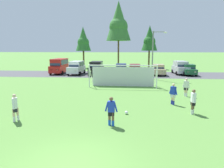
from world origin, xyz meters
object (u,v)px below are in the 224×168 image
at_px(parked_car_slot_center, 121,69).
at_px(parked_car_slot_end, 189,70).
at_px(parked_car_slot_far_left, 59,66).
at_px(parked_car_slot_center_left, 96,68).
at_px(soccer_goal, 123,75).
at_px(player_trailing_back, 111,111).
at_px(player_midfield_center, 193,102).
at_px(player_winger_right, 173,94).
at_px(parked_car_slot_left, 77,68).
at_px(street_lamp, 154,55).
at_px(player_winger_left, 186,87).
at_px(parked_car_slot_far_right, 180,67).
at_px(soccer_ball, 126,113).
at_px(player_defender_far, 15,108).
at_px(parked_car_slot_center_right, 135,69).
at_px(parked_car_slot_right, 158,70).

height_order(parked_car_slot_center, parked_car_slot_end, same).
distance_m(parked_car_slot_far_left, parked_car_slot_center_left, 6.59).
height_order(soccer_goal, player_trailing_back, soccer_goal).
xyz_separation_m(player_midfield_center, parked_car_slot_center, (-5.35, 20.52, 0.05)).
xyz_separation_m(player_winger_right, parked_car_slot_left, (-11.91, 17.62, 0.29)).
relative_size(parked_car_slot_far_left, street_lamp, 0.74).
bearing_deg(player_winger_right, parked_car_slot_center_left, 116.61).
bearing_deg(player_winger_right, player_winger_left, 58.50).
bearing_deg(soccer_goal, parked_car_slot_far_right, 52.04).
bearing_deg(parked_car_slot_far_right, soccer_ball, -112.12).
height_order(player_defender_far, parked_car_slot_center_right, parked_car_slot_center_right).
bearing_deg(street_lamp, parked_car_slot_end, 38.03).
bearing_deg(street_lamp, player_trailing_back, -104.12).
distance_m(player_midfield_center, parked_car_slot_end, 20.86).
height_order(soccer_ball, parked_car_slot_far_left, parked_car_slot_far_left).
height_order(soccer_ball, parked_car_slot_center_right, parked_car_slot_center_right).
bearing_deg(parked_car_slot_left, parked_car_slot_far_right, 4.88).
bearing_deg(parked_car_slot_center, parked_car_slot_center_left, -161.46).
height_order(player_trailing_back, parked_car_slot_far_left, parked_car_slot_far_left).
height_order(soccer_goal, parked_car_slot_right, soccer_goal).
bearing_deg(parked_car_slot_far_left, player_winger_left, -42.51).
relative_size(parked_car_slot_left, parked_car_slot_far_right, 1.01).
bearing_deg(player_winger_left, player_defender_far, -148.53).
bearing_deg(soccer_goal, player_winger_right, -60.87).
xyz_separation_m(player_trailing_back, parked_car_slot_right, (5.78, 22.26, 0.05)).
bearing_deg(parked_car_slot_end, parked_car_slot_far_right, 131.19).
height_order(player_winger_left, parked_car_slot_far_left, parked_car_slot_far_left).
xyz_separation_m(parked_car_slot_center_right, parked_car_slot_far_right, (7.60, 1.55, 0.24)).
xyz_separation_m(player_winger_left, parked_car_slot_right, (-0.32, 14.76, 0.05)).
distance_m(soccer_goal, player_defender_far, 13.03).
height_order(player_winger_left, parked_car_slot_end, parked_car_slot_end).
bearing_deg(player_trailing_back, player_midfield_center, 25.52).
bearing_deg(street_lamp, parked_car_slot_far_right, 49.13).
xyz_separation_m(parked_car_slot_left, street_lamp, (12.02, -4.52, 2.29)).
xyz_separation_m(soccer_goal, parked_car_slot_left, (-7.91, 10.45, -0.18)).
relative_size(parked_car_slot_center, parked_car_slot_end, 0.98).
bearing_deg(player_winger_right, soccer_ball, -143.59).
distance_m(soccer_goal, parked_car_slot_left, 13.11).
relative_size(parked_car_slot_center_left, parked_car_slot_center_right, 1.07).
xyz_separation_m(player_winger_left, parked_car_slot_end, (4.55, 15.09, 0.05)).
relative_size(soccer_goal, parked_car_slot_far_right, 1.61).
relative_size(soccer_ball, player_midfield_center, 0.13).
height_order(parked_car_slot_center_left, street_lamp, street_lamp).
xyz_separation_m(player_defender_far, parked_car_slot_left, (-1.88, 21.99, 0.29)).
bearing_deg(parked_car_slot_center_right, player_winger_right, -82.51).
xyz_separation_m(player_winger_left, street_lamp, (-1.64, 10.25, 2.58)).
bearing_deg(player_midfield_center, player_defender_far, -168.64).
height_order(player_winger_right, street_lamp, street_lamp).
distance_m(player_trailing_back, parked_car_slot_left, 23.52).
height_order(player_midfield_center, player_defender_far, same).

